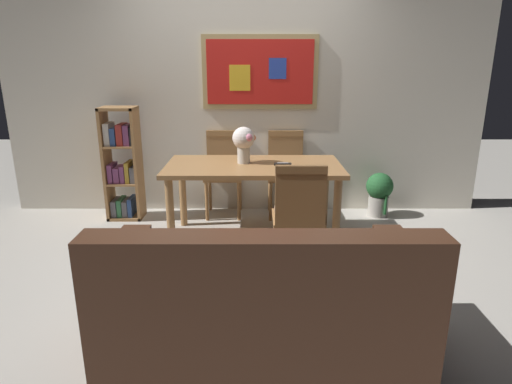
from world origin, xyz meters
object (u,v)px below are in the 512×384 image
Objects in this scene: bookshelf at (122,165)px; dining_table at (253,174)px; dining_chair_near_right at (299,209)px; tv_remote at (282,164)px; dining_chair_far_left at (224,166)px; leather_couch at (262,305)px; dining_chair_far_right at (285,166)px; potted_ivy at (379,192)px; flower_vase at (244,141)px.

dining_table is at bearing -22.21° from bookshelf.
tv_remote is (-0.09, 0.69, 0.20)m from dining_chair_near_right.
leather_couch is at bearing -81.07° from dining_chair_far_left.
dining_chair_far_left is 1.00× the size of dining_chair_far_right.
tv_remote is (-1.10, -0.65, 0.47)m from potted_ivy.
dining_table is 1.77× the size of dining_chair_far_right.
dining_chair_far_left is 0.81m from flower_vase.
dining_chair_near_right is 2.69× the size of flower_vase.
bookshelf reaches higher than dining_chair_near_right.
potted_ivy is 1.43× the size of flower_vase.
bookshelf is 7.61× the size of tv_remote.
dining_table is at bearing -155.56° from potted_ivy.
flower_vase is (0.24, -0.67, 0.39)m from dining_chair_far_left.
dining_table is 10.31× the size of tv_remote.
dining_chair_far_left reaches higher than leather_couch.
dining_chair_far_right is at bearing -0.73° from dining_chair_far_left.
leather_couch is (0.38, -2.45, -0.23)m from dining_chair_far_left.
dining_table is 0.32m from flower_vase.
dining_chair_near_right is 2.16m from bookshelf.
bookshelf is at bearing -175.11° from dining_chair_far_right.
dining_table reaches higher than potted_ivy.
dining_chair_far_right is at bearing 56.66° from flower_vase.
tv_remote is at bearing -96.12° from dining_chair_far_right.
dining_chair_near_right is at bearing -63.88° from dining_table.
leather_couch reaches higher than tv_remote.
flower_vase is (-1.45, -0.56, 0.66)m from potted_ivy.
tv_remote is at bearing -7.46° from dining_table.
dining_table is 1.35× the size of bookshelf.
bookshelf is at bearing -171.55° from dining_chair_far_left.
dining_table is 0.80m from dining_chair_far_left.
dining_chair_far_right is (0.35, 0.71, -0.10)m from dining_table.
dining_chair_near_right is at bearing -126.91° from potted_ivy.
flower_vase reaches higher than dining_chair_far_right.
potted_ivy is 1.69m from flower_vase.
potted_ivy is 1.36m from tv_remote.
leather_couch is 1.89m from flower_vase.
bookshelf is (-1.05, -0.16, 0.04)m from dining_chair_far_left.
tv_remote reaches higher than potted_ivy.
leather_couch is (-0.29, -2.44, -0.23)m from dining_chair_far_right.
dining_chair_far_left is at bearing 110.04° from flower_vase.
dining_chair_near_right is 0.76× the size of bookshelf.
flower_vase is (-0.43, -0.66, 0.39)m from dining_chair_far_right.
dining_table is 4.77× the size of flower_vase.
tv_remote is at bearing -19.98° from bookshelf.
bookshelf is at bearing 158.53° from flower_vase.
dining_table is at bearing 116.12° from dining_chair_near_right.
dining_chair_near_right is at bearing -60.44° from flower_vase.
bookshelf reaches higher than tv_remote.
dining_chair_far_left is 1.07m from bookshelf.
bookshelf is at bearing -178.88° from potted_ivy.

